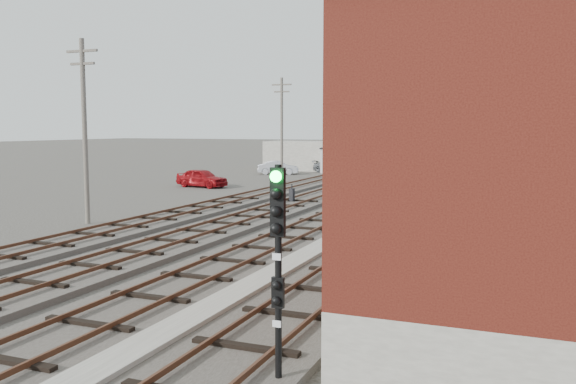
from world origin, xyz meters
The scene contains 23 objects.
ground centered at (0.00, 60.00, 0.00)m, with size 320.00×320.00×0.00m, color #282621.
track_right centered at (2.50, 39.00, 0.11)m, with size 3.20×90.00×0.39m.
track_mid_right centered at (-1.50, 39.00, 0.11)m, with size 3.20×90.00×0.39m.
track_mid_left centered at (-5.50, 39.00, 0.11)m, with size 3.20×90.00×0.39m.
track_left centered at (-9.50, 39.00, 0.11)m, with size 3.20×90.00×0.39m.
platform_curb centered at (0.50, 14.00, 0.13)m, with size 0.90×28.00×0.26m, color gray.
brick_building centered at (7.50, 12.00, 3.63)m, with size 6.54×12.20×7.22m.
lattice_tower centered at (5.50, 35.00, 7.50)m, with size 1.60×1.60×15.00m.
utility_pole_left_a centered at (-12.50, 20.00, 4.80)m, with size 1.80×0.24×9.00m.
utility_pole_left_b centered at (-12.50, 45.00, 4.80)m, with size 1.80×0.24×9.00m.
utility_pole_left_c centered at (-12.50, 70.00, 4.80)m, with size 1.80×0.24×9.00m.
utility_pole_right_a centered at (6.50, 28.00, 4.80)m, with size 1.80×0.24×9.00m.
utility_pole_right_b centered at (6.50, 58.00, 4.80)m, with size 1.80×0.24×9.00m.
apartment_left centered at (-18.00, 135.00, 15.00)m, with size 22.00×14.00×30.00m, color gray.
apartment_right centered at (8.00, 150.00, 13.00)m, with size 16.00×12.00×26.00m, color gray.
shed_left centered at (-16.00, 60.00, 1.60)m, with size 8.00×5.00×3.20m, color gray.
shed_right centered at (9.00, 70.00, 2.00)m, with size 6.00×6.00×4.00m, color gray.
signal_mast centered at (3.70, 5.91, 2.41)m, with size 0.40×0.41×4.09m.
switch_stand centered at (-5.88, 30.73, 0.56)m, with size 0.31×0.31×1.18m.
site_trailer centered at (-10.00, 57.71, 1.32)m, with size 6.67×3.96×2.62m.
car_red centered at (-16.59, 38.27, 0.74)m, with size 1.75×4.35×1.48m, color maroon.
car_silver centered at (-16.18, 52.89, 0.67)m, with size 1.43×4.09×1.35m, color #B8BAC0.
car_grey centered at (-11.68, 56.91, 0.64)m, with size 1.78×4.38×1.27m, color slate.
Camera 1 is at (7.87, -3.92, 4.74)m, focal length 38.00 mm.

